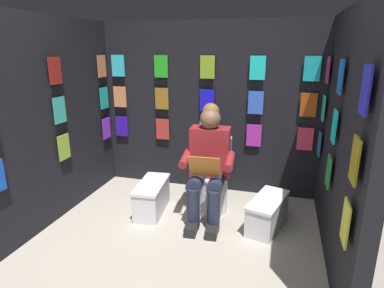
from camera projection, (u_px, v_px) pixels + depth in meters
display_wall_back at (208, 108)px, 3.92m from camera, size 2.71×0.14×2.03m
display_wall_left at (344, 140)px, 2.57m from camera, size 0.14×2.07×2.03m
display_wall_right at (54, 120)px, 3.28m from camera, size 0.14×2.07×2.03m
toilet at (211, 180)px, 3.56m from camera, size 0.42×0.57×0.77m
person_reading at (208, 163)px, 3.27m from camera, size 0.54×0.70×1.19m
comic_longbox_near at (152, 197)px, 3.50m from camera, size 0.33×0.64×0.33m
comic_longbox_far at (267, 213)px, 3.19m from camera, size 0.41×0.65×0.31m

